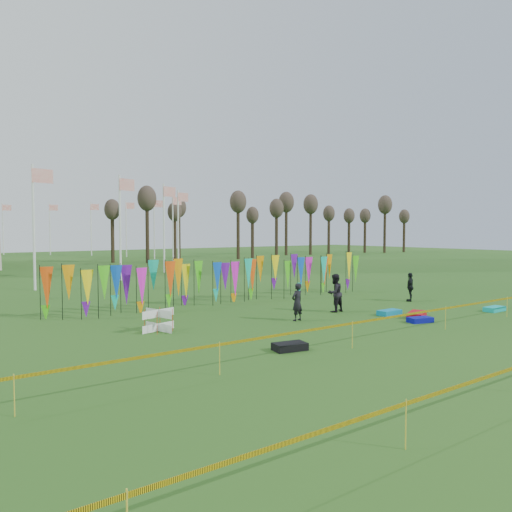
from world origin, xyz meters
TOP-DOWN VIEW (x-y plane):
  - ground at (0.00, 0.00)m, footprint 160.00×160.00m
  - banner_row at (0.28, 8.90)m, footprint 18.64×0.64m
  - caution_tape_near at (-0.22, -1.82)m, footprint 26.00×0.02m
  - tree_line at (32.00, 44.00)m, footprint 53.92×1.92m
  - box_kite at (-6.01, 4.41)m, footprint 0.77×0.77m
  - person_left at (-0.29, 2.98)m, footprint 0.64×0.51m
  - person_mid at (2.63, 3.65)m, footprint 0.90×0.59m
  - person_right at (8.43, 3.73)m, footprint 1.04×0.95m
  - kite_bag_turquoise at (4.02, 1.58)m, footprint 1.13×0.57m
  - kite_bag_blue at (3.60, -0.35)m, footprint 1.12×0.76m
  - kite_bag_red at (4.46, 0.43)m, footprint 1.48×1.13m
  - kite_bag_black at (-3.92, -0.83)m, footprint 1.15×0.80m
  - kite_bag_teal at (8.88, -0.71)m, footprint 1.15×0.56m

SIDE VIEW (x-z plane):
  - ground at x=0.00m, z-range 0.00..0.00m
  - kite_bag_blue at x=3.60m, z-range 0.00..0.21m
  - kite_bag_teal at x=8.88m, z-range 0.00..0.22m
  - kite_bag_turquoise at x=4.02m, z-range 0.00..0.23m
  - kite_bag_black at x=-3.92m, z-range 0.00..0.24m
  - kite_bag_red at x=4.46m, z-range 0.00..0.25m
  - box_kite at x=-6.01m, z-range 0.00..0.85m
  - person_right at x=8.43m, z-range 0.00..1.55m
  - caution_tape_near at x=-0.22m, z-range 0.33..1.23m
  - person_left at x=-0.29m, z-range 0.00..1.60m
  - person_mid at x=2.63m, z-range 0.00..1.79m
  - banner_row at x=0.28m, z-range 0.28..2.61m
  - tree_line at x=32.00m, z-range 2.25..10.09m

